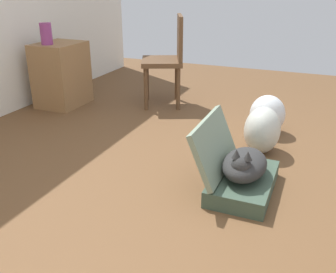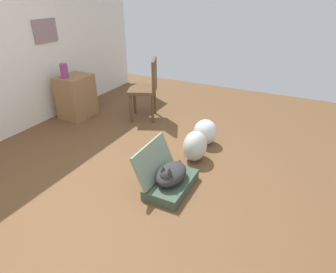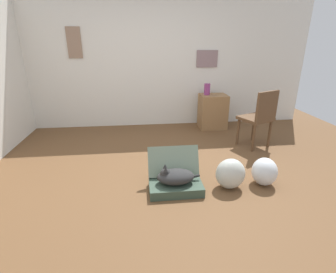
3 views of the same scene
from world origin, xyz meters
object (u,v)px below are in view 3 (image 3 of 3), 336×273
at_px(vase_tall, 207,89).
at_px(cat, 175,176).
at_px(chair, 259,116).
at_px(suitcase_base, 176,187).
at_px(plastic_bag_white, 230,174).
at_px(side_table, 213,112).
at_px(plastic_bag_clear, 264,172).

bearing_deg(vase_tall, cat, -112.68).
height_order(vase_tall, chair, chair).
xyz_separation_m(suitcase_base, cat, (-0.01, 0.00, 0.14)).
height_order(suitcase_base, vase_tall, vase_tall).
bearing_deg(plastic_bag_white, cat, -179.90).
distance_m(suitcase_base, vase_tall, 2.59).
relative_size(cat, chair, 0.54).
distance_m(suitcase_base, side_table, 2.52).
xyz_separation_m(plastic_bag_clear, vase_tall, (-0.16, 2.26, 0.62)).
bearing_deg(vase_tall, suitcase_base, -112.44).
height_order(cat, side_table, side_table).
height_order(side_table, chair, chair).
xyz_separation_m(plastic_bag_white, side_table, (0.42, 2.26, 0.15)).
bearing_deg(cat, plastic_bag_white, 0.10).
xyz_separation_m(suitcase_base, vase_tall, (0.95, 2.29, 0.74)).
bearing_deg(vase_tall, plastic_bag_clear, -85.84).
xyz_separation_m(side_table, vase_tall, (-0.13, 0.03, 0.45)).
bearing_deg(side_table, plastic_bag_white, -100.43).
height_order(suitcase_base, side_table, side_table).
distance_m(cat, plastic_bag_clear, 1.12).
height_order(plastic_bag_clear, side_table, side_table).
distance_m(plastic_bag_white, side_table, 2.30).
bearing_deg(plastic_bag_clear, plastic_bag_white, -176.23).
bearing_deg(chair, vase_tall, -85.88).
bearing_deg(side_table, plastic_bag_clear, -89.18).
bearing_deg(plastic_bag_clear, cat, -178.43).
relative_size(cat, plastic_bag_white, 1.37).
distance_m(cat, side_table, 2.51).
relative_size(cat, vase_tall, 2.36).
xyz_separation_m(plastic_bag_clear, chair, (0.43, 1.15, 0.36)).
bearing_deg(chair, plastic_bag_white, 29.48).
height_order(suitcase_base, plastic_bag_white, plastic_bag_white).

